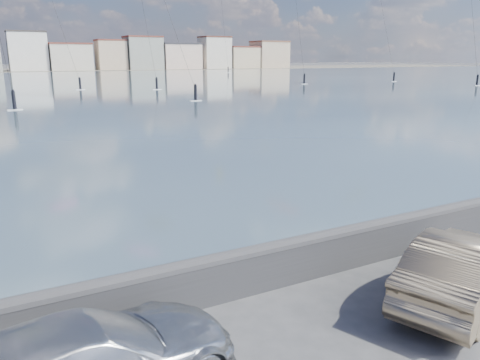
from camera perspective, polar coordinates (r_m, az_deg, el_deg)
name	(u,v)px	position (r m, az deg, el deg)	size (l,w,h in m)	color
bay_water	(10,85)	(97.13, -26.21, 10.35)	(500.00, 177.00, 0.00)	#31495C
seawall	(227,273)	(10.10, -1.55, -11.30)	(400.00, 0.36, 1.08)	#28282B
car_champagne	(461,268)	(11.03, 25.38, -9.64)	(1.54, 4.42, 1.46)	tan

